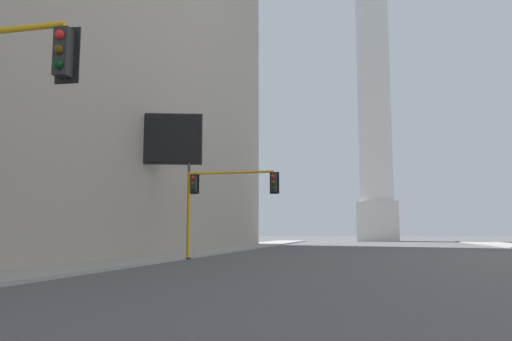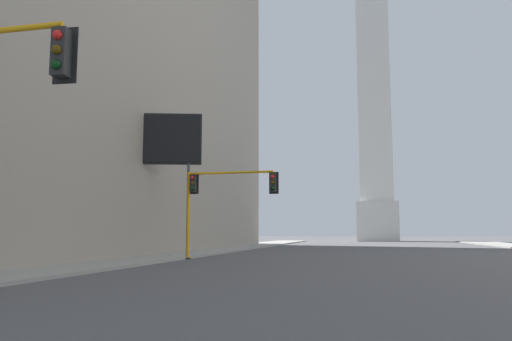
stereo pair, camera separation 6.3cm
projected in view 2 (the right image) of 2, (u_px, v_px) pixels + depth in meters
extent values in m
cube|color=gray|center=(180.00, 254.00, 36.07)|extent=(5.00, 108.20, 0.15)
cube|color=gray|center=(20.00, 18.00, 42.31)|extent=(28.61, 58.37, 39.35)
cube|color=silver|center=(377.00, 222.00, 89.10)|extent=(7.18, 7.18, 6.97)
cube|color=silver|center=(373.00, 64.00, 92.67)|extent=(5.74, 5.74, 51.26)
cube|color=black|center=(61.00, 53.00, 11.14)|extent=(0.36, 0.36, 1.10)
cube|color=black|center=(66.00, 56.00, 11.32)|extent=(0.58, 0.07, 1.32)
sphere|color=red|center=(57.00, 35.00, 11.00)|extent=(0.22, 0.22, 0.22)
sphere|color=#483506|center=(57.00, 50.00, 10.96)|extent=(0.22, 0.22, 0.22)
sphere|color=#073410|center=(56.00, 65.00, 10.91)|extent=(0.22, 0.22, 0.22)
cylinder|color=orange|center=(188.00, 215.00, 30.63)|extent=(0.18, 0.18, 5.34)
cylinder|color=#262626|center=(188.00, 258.00, 30.31)|extent=(0.40, 0.40, 0.10)
cube|color=black|center=(193.00, 183.00, 30.81)|extent=(0.35, 0.35, 1.10)
cube|color=black|center=(194.00, 184.00, 30.98)|extent=(0.58, 0.04, 1.32)
sphere|color=red|center=(192.00, 177.00, 30.67)|extent=(0.22, 0.22, 0.22)
sphere|color=#483506|center=(192.00, 183.00, 30.62)|extent=(0.22, 0.22, 0.22)
sphere|color=#073410|center=(192.00, 188.00, 30.58)|extent=(0.22, 0.22, 0.22)
cylinder|color=orange|center=(230.00, 173.00, 30.36)|extent=(5.32, 0.14, 0.14)
sphere|color=orange|center=(189.00, 174.00, 30.94)|extent=(0.18, 0.18, 0.18)
cube|color=black|center=(273.00, 183.00, 29.70)|extent=(0.35, 0.35, 1.10)
cube|color=black|center=(274.00, 183.00, 29.87)|extent=(0.58, 0.04, 1.32)
sphere|color=red|center=(273.00, 177.00, 29.56)|extent=(0.22, 0.22, 0.22)
sphere|color=#483506|center=(273.00, 182.00, 29.51)|extent=(0.22, 0.22, 0.22)
sphere|color=#073410|center=(273.00, 188.00, 29.47)|extent=(0.22, 0.22, 0.22)
cylinder|color=#3F3F42|center=(136.00, 210.00, 31.78)|extent=(0.18, 0.18, 6.10)
cylinder|color=#3F3F42|center=(188.00, 210.00, 31.96)|extent=(0.18, 0.18, 6.10)
cube|color=black|center=(164.00, 139.00, 32.44)|extent=(4.58, 1.52, 3.14)
cube|color=black|center=(164.00, 139.00, 32.44)|extent=(4.77, 1.47, 3.38)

